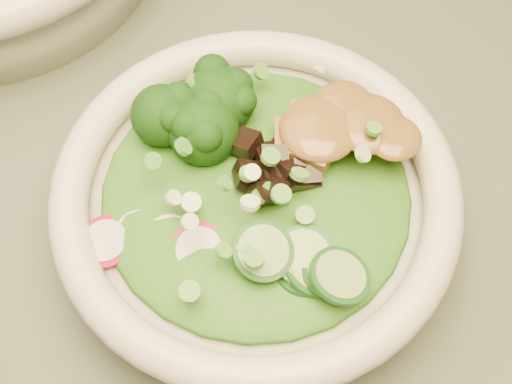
{
  "coord_description": "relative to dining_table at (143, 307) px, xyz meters",
  "views": [
    {
      "loc": [
        0.1,
        -0.19,
        1.17
      ],
      "look_at": [
        0.09,
        0.01,
        0.8
      ],
      "focal_mm": 50.0,
      "sensor_mm": 36.0,
      "label": 1
    }
  ],
  "objects": [
    {
      "name": "dining_table",
      "position": [
        0.0,
        0.0,
        0.0
      ],
      "size": [
        1.2,
        0.8,
        0.75
      ],
      "color": "black",
      "rests_on": "ground"
    },
    {
      "name": "salad_bowl",
      "position": [
        0.09,
        0.01,
        0.15
      ],
      "size": [
        0.24,
        0.24,
        0.07
      ],
      "rotation": [
        0.0,
        0.0,
        -0.39
      ],
      "color": "silver",
      "rests_on": "dining_table"
    },
    {
      "name": "lettuce_bed",
      "position": [
        0.09,
        0.01,
        0.17
      ],
      "size": [
        0.18,
        0.18,
        0.02
      ],
      "primitive_type": "ellipsoid",
      "color": "#215D13",
      "rests_on": "salad_bowl"
    },
    {
      "name": "broccoli_florets",
      "position": [
        0.05,
        0.06,
        0.18
      ],
      "size": [
        0.09,
        0.08,
        0.04
      ],
      "primitive_type": null,
      "rotation": [
        0.0,
        0.0,
        -0.39
      ],
      "color": "black",
      "rests_on": "salad_bowl"
    },
    {
      "name": "radish_slices",
      "position": [
        0.04,
        -0.02,
        0.17
      ],
      "size": [
        0.1,
        0.07,
        0.02
      ],
      "primitive_type": null,
      "rotation": [
        0.0,
        0.0,
        -0.39
      ],
      "color": "maroon",
      "rests_on": "salad_bowl"
    },
    {
      "name": "cucumber_slices",
      "position": [
        0.12,
        -0.03,
        0.18
      ],
      "size": [
        0.08,
        0.08,
        0.03
      ],
      "primitive_type": null,
      "rotation": [
        0.0,
        0.0,
        -0.39
      ],
      "color": "#97C76E",
      "rests_on": "salad_bowl"
    },
    {
      "name": "mushroom_heap",
      "position": [
        0.1,
        0.02,
        0.18
      ],
      "size": [
        0.08,
        0.08,
        0.04
      ],
      "primitive_type": null,
      "rotation": [
        0.0,
        0.0,
        -0.39
      ],
      "color": "black",
      "rests_on": "salad_bowl"
    },
    {
      "name": "tofu_cubes",
      "position": [
        0.13,
        0.04,
        0.18
      ],
      "size": [
        0.09,
        0.08,
        0.03
      ],
      "primitive_type": null,
      "rotation": [
        0.0,
        0.0,
        -0.39
      ],
      "color": "brown",
      "rests_on": "salad_bowl"
    },
    {
      "name": "peanut_sauce",
      "position": [
        0.13,
        0.04,
        0.19
      ],
      "size": [
        0.06,
        0.05,
        0.01
      ],
      "primitive_type": "ellipsoid",
      "color": "brown",
      "rests_on": "tofu_cubes"
    },
    {
      "name": "scallion_garnish",
      "position": [
        0.09,
        0.01,
        0.19
      ],
      "size": [
        0.17,
        0.17,
        0.02
      ],
      "primitive_type": null,
      "color": "#529B36",
      "rests_on": "salad_bowl"
    }
  ]
}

